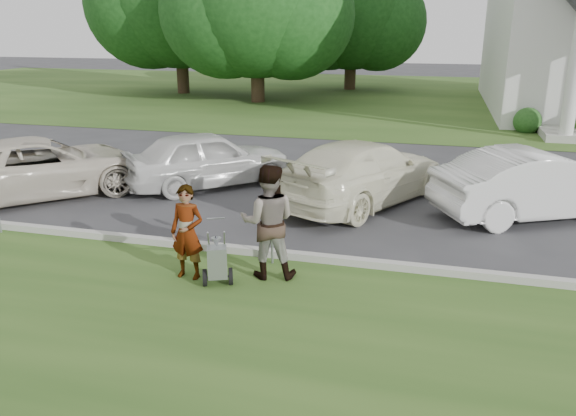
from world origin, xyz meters
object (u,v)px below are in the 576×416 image
at_px(tree_left, 256,7).
at_px(parking_meter_near, 272,217).
at_px(tree_back, 352,16).
at_px(striping_cart, 217,263).
at_px(person_left, 187,233).
at_px(car_b, 208,158).
at_px(car_a, 43,167).
at_px(car_c, 364,172).
at_px(car_d, 539,184).
at_px(person_right, 268,223).

distance_m(tree_left, parking_meter_near, 23.30).
relative_size(tree_back, striping_cart, 9.12).
xyz_separation_m(tree_left, person_left, (6.07, -22.65, -4.30)).
bearing_deg(car_b, car_a, 73.77).
bearing_deg(car_c, person_left, 93.44).
relative_size(parking_meter_near, car_b, 0.32).
xyz_separation_m(tree_back, parking_meter_near, (3.28, -29.73, -3.82)).
bearing_deg(striping_cart, parking_meter_near, 36.94).
bearing_deg(car_d, tree_left, 7.20).
bearing_deg(person_right, striping_cart, 24.09).
bearing_deg(person_left, tree_back, 96.99).
bearing_deg(car_b, person_left, 155.78).
relative_size(tree_left, person_right, 5.40).
bearing_deg(car_d, tree_back, -9.71).
bearing_deg(car_b, car_c, -139.20).
relative_size(striping_cart, person_right, 0.54).
relative_size(tree_back, car_c, 1.83).
xyz_separation_m(striping_cart, person_left, (-0.58, 0.14, 0.42)).
xyz_separation_m(tree_back, person_left, (2.07, -30.65, -3.91)).
bearing_deg(person_right, parking_meter_near, -92.52).
relative_size(person_left, car_a, 0.31).
relative_size(tree_back, person_right, 4.89).
height_order(parking_meter_near, car_d, car_d).
bearing_deg(person_left, tree_left, 108.13).
bearing_deg(car_b, tree_left, -30.11).
relative_size(striping_cart, car_d, 0.23).
bearing_deg(car_d, car_b, 58.68).
height_order(person_right, car_a, person_right).
distance_m(person_left, car_a, 6.67).
bearing_deg(car_d, person_right, 105.48).
relative_size(tree_left, person_left, 6.53).
bearing_deg(car_b, tree_back, -43.36).
distance_m(tree_left, striping_cart, 24.21).
bearing_deg(tree_back, person_right, -83.64).
height_order(person_left, person_right, person_right).
height_order(car_c, car_d, car_d).
height_order(person_left, car_d, person_left).
height_order(striping_cart, car_a, car_a).
xyz_separation_m(parking_meter_near, car_a, (-6.82, 2.68, -0.17)).
distance_m(person_left, parking_meter_near, 1.52).
bearing_deg(parking_meter_near, person_left, -142.56).
bearing_deg(car_c, tree_left, -36.98).
distance_m(tree_back, person_right, 30.67).
relative_size(person_right, car_d, 0.42).
distance_m(tree_left, tree_back, 8.95).
height_order(parking_meter_near, car_c, car_c).
bearing_deg(car_c, car_a, 38.29).
relative_size(person_left, car_d, 0.35).
distance_m(tree_back, parking_meter_near, 30.15).
xyz_separation_m(tree_back, striping_cart, (2.65, -30.79, -4.34)).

